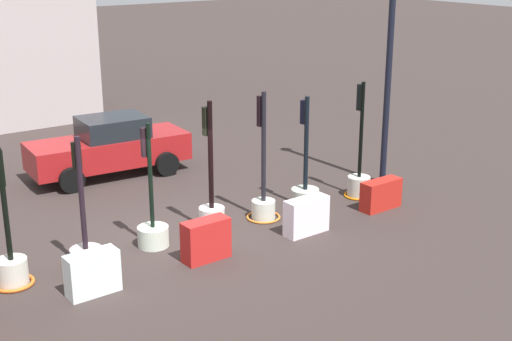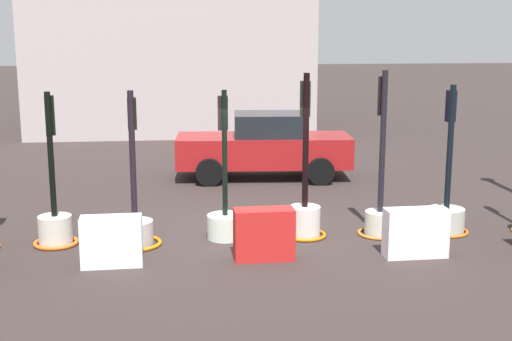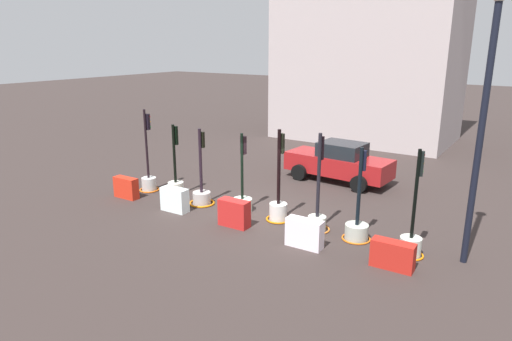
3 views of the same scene
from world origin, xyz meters
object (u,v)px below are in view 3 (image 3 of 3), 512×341
(traffic_light_1, at_px, (176,184))
(traffic_light_5, at_px, (317,213))
(construction_barrier_3, at_px, (304,233))
(car_red_compact, at_px, (339,162))
(traffic_light_2, at_px, (202,193))
(construction_barrier_2, at_px, (234,213))
(traffic_light_0, at_px, (149,177))
(traffic_light_7, at_px, (411,238))
(construction_barrier_1, at_px, (175,200))
(construction_barrier_4, at_px, (393,255))
(traffic_light_6, at_px, (357,225))
(traffic_light_3, at_px, (242,197))
(street_lamp_post, at_px, (483,117))
(construction_barrier_0, at_px, (126,188))
(traffic_light_4, at_px, (279,204))

(traffic_light_1, relative_size, traffic_light_5, 0.89)
(construction_barrier_3, distance_m, car_red_compact, 7.01)
(traffic_light_2, bearing_deg, construction_barrier_2, -24.89)
(traffic_light_5, bearing_deg, construction_barrier_2, -153.11)
(traffic_light_0, relative_size, traffic_light_7, 1.07)
(traffic_light_0, bearing_deg, traffic_light_2, -1.27)
(construction_barrier_1, bearing_deg, construction_barrier_4, 0.37)
(traffic_light_6, bearing_deg, traffic_light_1, 179.97)
(traffic_light_0, bearing_deg, traffic_light_1, 5.04)
(traffic_light_3, height_order, street_lamp_post, street_lamp_post)
(traffic_light_2, xyz_separation_m, construction_barrier_0, (-2.91, -1.09, -0.02))
(traffic_light_2, distance_m, traffic_light_7, 7.74)
(traffic_light_6, xyz_separation_m, construction_barrier_0, (-8.96, -1.27, -0.06))
(construction_barrier_0, bearing_deg, construction_barrier_1, -0.42)
(car_red_compact, xyz_separation_m, street_lamp_post, (6.00, -5.14, 3.20))
(traffic_light_6, height_order, construction_barrier_0, traffic_light_6)
(street_lamp_post, bearing_deg, construction_barrier_4, -136.65)
(traffic_light_6, height_order, car_red_compact, traffic_light_6)
(traffic_light_7, distance_m, construction_barrier_0, 10.70)
(construction_barrier_3, bearing_deg, traffic_light_0, 170.84)
(construction_barrier_3, bearing_deg, traffic_light_3, 156.05)
(traffic_light_2, bearing_deg, traffic_light_5, 2.04)
(traffic_light_3, distance_m, street_lamp_post, 8.20)
(traffic_light_5, xyz_separation_m, construction_barrier_3, (0.25, -1.36, -0.14))
(traffic_light_3, relative_size, construction_barrier_0, 2.71)
(traffic_light_4, relative_size, construction_barrier_4, 2.73)
(traffic_light_6, bearing_deg, construction_barrier_0, -171.92)
(car_red_compact, bearing_deg, traffic_light_6, -61.09)
(construction_barrier_3, xyz_separation_m, construction_barrier_4, (2.58, 0.14, -0.05))
(traffic_light_4, height_order, traffic_light_6, traffic_light_4)
(construction_barrier_1, xyz_separation_m, car_red_compact, (3.41, 6.65, 0.43))
(traffic_light_0, distance_m, traffic_light_7, 10.60)
(construction_barrier_4, xyz_separation_m, car_red_compact, (-4.45, 6.60, 0.47))
(traffic_light_3, xyz_separation_m, traffic_light_6, (4.36, -0.07, -0.05))
(traffic_light_5, relative_size, construction_barrier_1, 3.08)
(construction_barrier_4, bearing_deg, traffic_light_0, 173.84)
(traffic_light_6, relative_size, traffic_light_7, 0.93)
(traffic_light_2, relative_size, construction_barrier_3, 2.57)
(traffic_light_1, distance_m, traffic_light_5, 6.18)
(traffic_light_4, xyz_separation_m, traffic_light_7, (4.51, -0.24, -0.05))
(construction_barrier_2, bearing_deg, construction_barrier_4, 0.00)
(traffic_light_2, distance_m, traffic_light_5, 4.71)
(traffic_light_1, height_order, car_red_compact, traffic_light_1)
(construction_barrier_1, xyz_separation_m, construction_barrier_4, (7.86, 0.05, -0.05))
(traffic_light_7, bearing_deg, construction_barrier_3, -157.28)
(traffic_light_0, bearing_deg, construction_barrier_0, -92.42)
(traffic_light_0, bearing_deg, traffic_light_6, 0.76)
(car_red_compact, relative_size, street_lamp_post, 0.66)
(traffic_light_5, bearing_deg, traffic_light_0, -179.22)
(traffic_light_3, height_order, traffic_light_5, traffic_light_5)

